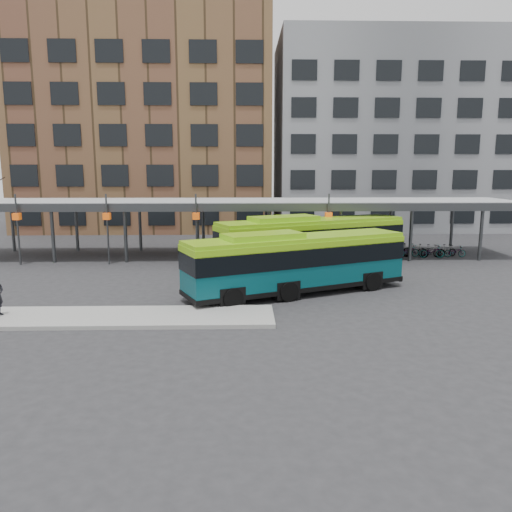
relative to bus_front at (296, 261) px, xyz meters
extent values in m
plane|color=#28282B|center=(-2.94, -1.32, -1.72)|extent=(120.00, 120.00, 0.00)
cube|color=gray|center=(-8.44, -4.32, -1.63)|extent=(14.00, 3.00, 0.18)
cube|color=#999B9E|center=(-2.94, 11.68, 2.28)|extent=(40.00, 6.00, 0.35)
cube|color=#383A3D|center=(-2.94, 8.68, 2.13)|extent=(40.00, 0.15, 0.55)
cylinder|color=#383A3D|center=(-20.94, 14.18, 0.18)|extent=(0.24, 0.24, 3.80)
cylinder|color=#383A3D|center=(-15.94, 9.18, 0.18)|extent=(0.24, 0.24, 3.80)
cylinder|color=#383A3D|center=(-15.94, 14.18, 0.18)|extent=(0.24, 0.24, 3.80)
cylinder|color=#383A3D|center=(-10.94, 9.18, 0.18)|extent=(0.24, 0.24, 3.80)
cylinder|color=#383A3D|center=(-10.94, 14.18, 0.18)|extent=(0.24, 0.24, 3.80)
cylinder|color=#383A3D|center=(-5.94, 9.18, 0.18)|extent=(0.24, 0.24, 3.80)
cylinder|color=#383A3D|center=(-5.94, 14.18, 0.18)|extent=(0.24, 0.24, 3.80)
cylinder|color=#383A3D|center=(-0.94, 9.18, 0.18)|extent=(0.24, 0.24, 3.80)
cylinder|color=#383A3D|center=(-0.94, 14.18, 0.18)|extent=(0.24, 0.24, 3.80)
cylinder|color=#383A3D|center=(4.06, 9.18, 0.18)|extent=(0.24, 0.24, 3.80)
cylinder|color=#383A3D|center=(4.06, 14.18, 0.18)|extent=(0.24, 0.24, 3.80)
cylinder|color=#383A3D|center=(9.06, 9.18, 0.18)|extent=(0.24, 0.24, 3.80)
cylinder|color=#383A3D|center=(9.06, 14.18, 0.18)|extent=(0.24, 0.24, 3.80)
cylinder|color=#383A3D|center=(14.06, 9.18, 0.18)|extent=(0.24, 0.24, 3.80)
cylinder|color=#383A3D|center=(14.06, 14.18, 0.18)|extent=(0.24, 0.24, 3.80)
cylinder|color=#383A3D|center=(-17.94, 8.38, 0.68)|extent=(0.12, 0.12, 4.80)
cube|color=#E6530D|center=(-17.94, 8.38, 1.58)|extent=(0.45, 0.45, 0.45)
cylinder|color=#383A3D|center=(-11.94, 8.38, 0.68)|extent=(0.12, 0.12, 4.80)
cube|color=#E6530D|center=(-11.94, 8.38, 1.58)|extent=(0.45, 0.45, 0.45)
cylinder|color=#383A3D|center=(-5.94, 8.38, 0.68)|extent=(0.12, 0.12, 4.80)
cube|color=#E6530D|center=(-5.94, 8.38, 1.58)|extent=(0.45, 0.45, 0.45)
cylinder|color=#383A3D|center=(3.06, 8.38, 0.68)|extent=(0.12, 0.12, 4.80)
cube|color=#E6530D|center=(3.06, 8.38, 1.58)|extent=(0.45, 0.45, 0.45)
cube|color=brown|center=(-12.94, 30.68, 9.28)|extent=(26.00, 14.00, 22.00)
cube|color=slate|center=(13.06, 30.68, 8.28)|extent=(24.00, 14.00, 20.00)
cube|color=#06444B|center=(0.04, 0.02, -0.13)|extent=(11.89, 7.18, 2.48)
cube|color=black|center=(0.04, 0.02, 0.37)|extent=(11.96, 7.25, 0.94)
cube|color=#7CBC13|center=(0.04, 0.02, 1.21)|extent=(11.85, 7.09, 0.20)
cube|color=#7CBC13|center=(-1.77, -0.80, 1.41)|extent=(4.36, 3.27, 0.35)
cube|color=black|center=(0.04, 0.02, -1.25)|extent=(11.97, 7.26, 0.24)
cylinder|color=black|center=(4.17, 0.55, -1.22)|extent=(1.03, 0.68, 0.99)
cylinder|color=black|center=(3.17, 2.76, -1.22)|extent=(1.03, 0.68, 0.99)
cylinder|color=black|center=(-0.54, -1.58, -1.22)|extent=(1.03, 0.68, 0.99)
cylinder|color=black|center=(-1.54, 0.63, -1.22)|extent=(1.03, 0.68, 0.99)
cylinder|color=black|center=(-3.26, -2.81, -1.22)|extent=(1.03, 0.68, 0.99)
cylinder|color=black|center=(-4.26, -0.60, -1.22)|extent=(1.03, 0.68, 0.99)
cube|color=#06444B|center=(1.73, 6.69, -0.02)|extent=(12.70, 7.65, 2.65)
cube|color=black|center=(1.73, 6.69, 0.51)|extent=(12.77, 7.73, 1.01)
cube|color=#7CBC13|center=(1.73, 6.69, 1.41)|extent=(12.65, 7.55, 0.21)
cube|color=#7CBC13|center=(-0.21, 5.81, 1.62)|extent=(4.65, 3.48, 0.37)
cube|color=black|center=(1.73, 6.69, -1.22)|extent=(12.78, 7.73, 0.25)
cylinder|color=black|center=(6.13, 7.25, -1.19)|extent=(1.10, 0.73, 1.06)
cylinder|color=black|center=(5.06, 9.61, -1.19)|extent=(1.10, 0.73, 1.06)
cylinder|color=black|center=(1.10, 4.98, -1.19)|extent=(1.10, 0.73, 1.06)
cylinder|color=black|center=(0.03, 7.34, -1.19)|extent=(1.10, 0.73, 1.06)
cylinder|color=black|center=(-1.80, 3.68, -1.19)|extent=(1.10, 0.73, 1.06)
cylinder|color=black|center=(-2.87, 6.04, -1.19)|extent=(1.10, 0.73, 1.06)
imported|color=slate|center=(7.94, 10.38, -1.24)|extent=(1.95, 1.19, 0.97)
imported|color=slate|center=(8.82, 10.77, -1.18)|extent=(1.80, 0.54, 1.08)
imported|color=slate|center=(9.45, 10.71, -1.26)|extent=(1.82, 0.95, 0.91)
imported|color=slate|center=(10.04, 10.98, -1.22)|extent=(1.73, 0.90, 1.00)
imported|color=slate|center=(11.06, 10.32, -1.24)|extent=(1.87, 0.79, 0.96)
imported|color=slate|center=(11.07, 10.48, -1.23)|extent=(1.68, 0.69, 0.98)
imported|color=slate|center=(12.92, 10.65, -1.30)|extent=(1.60, 0.59, 0.83)
imported|color=slate|center=(12.38, 10.80, -1.25)|extent=(1.61, 0.79, 0.93)
camera|label=1|loc=(-2.74, -25.37, 4.75)|focal=35.00mm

